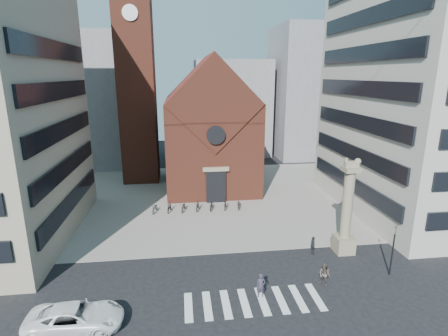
{
  "coord_description": "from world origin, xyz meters",
  "views": [
    {
      "loc": [
        -4.18,
        -23.75,
        15.44
      ],
      "look_at": [
        -0.14,
        8.0,
        6.81
      ],
      "focal_mm": 28.0,
      "sensor_mm": 36.0,
      "label": 1
    }
  ],
  "objects": [
    {
      "name": "zebra_crossing",
      "position": [
        0.55,
        -3.0,
        0.01
      ],
      "size": [
        10.2,
        3.2,
        0.01
      ],
      "primitive_type": null,
      "color": "white",
      "rests_on": "ground"
    },
    {
      "name": "bg_block_right",
      "position": [
        22.0,
        42.0,
        12.0
      ],
      "size": [
        16.0,
        14.0,
        24.0
      ],
      "primitive_type": "cube",
      "color": "gray",
      "rests_on": "ground"
    },
    {
      "name": "bg_block_mid",
      "position": [
        6.0,
        45.0,
        9.0
      ],
      "size": [
        14.0,
        12.0,
        18.0
      ],
      "primitive_type": "cube",
      "color": "gray",
      "rests_on": "ground"
    },
    {
      "name": "pedestrian_1",
      "position": [
        6.21,
        -1.74,
        0.92
      ],
      "size": [
        1.1,
        1.13,
        1.84
      ],
      "primitive_type": "imported",
      "rotation": [
        0.0,
        0.0,
        -0.9
      ],
      "color": "#4C433D",
      "rests_on": "ground"
    },
    {
      "name": "building_right",
      "position": [
        24.0,
        12.0,
        16.0
      ],
      "size": [
        18.0,
        22.0,
        32.0
      ],
      "primitive_type": "cube",
      "color": "#A8A498",
      "rests_on": "ground"
    },
    {
      "name": "scooter_4",
      "position": [
        -0.81,
        14.41,
        0.56
      ],
      "size": [
        1.05,
        2.04,
        1.02
      ],
      "primitive_type": "imported",
      "rotation": [
        0.0,
        0.0,
        -0.2
      ],
      "color": "black",
      "rests_on": "piazza"
    },
    {
      "name": "scooter_6",
      "position": [
        2.45,
        14.41,
        0.56
      ],
      "size": [
        1.05,
        2.04,
        1.02
      ],
      "primitive_type": "imported",
      "rotation": [
        0.0,
        0.0,
        -0.2
      ],
      "color": "black",
      "rests_on": "piazza"
    },
    {
      "name": "ground",
      "position": [
        0.0,
        0.0,
        0.0
      ],
      "size": [
        120.0,
        120.0,
        0.0
      ],
      "primitive_type": "plane",
      "color": "black",
      "rests_on": "ground"
    },
    {
      "name": "scooter_5",
      "position": [
        0.82,
        14.41,
        0.62
      ],
      "size": [
        0.9,
        1.95,
        1.13
      ],
      "primitive_type": "imported",
      "rotation": [
        0.0,
        0.0,
        -0.2
      ],
      "color": "black",
      "rests_on": "piazza"
    },
    {
      "name": "scooter_3",
      "position": [
        -2.44,
        14.41,
        0.62
      ],
      "size": [
        0.9,
        1.95,
        1.13
      ],
      "primitive_type": "imported",
      "rotation": [
        0.0,
        0.0,
        -0.2
      ],
      "color": "black",
      "rests_on": "piazza"
    },
    {
      "name": "scooter_0",
      "position": [
        -7.32,
        14.41,
        0.56
      ],
      "size": [
        1.05,
        2.04,
        1.02
      ],
      "primitive_type": "imported",
      "rotation": [
        0.0,
        0.0,
        -0.2
      ],
      "color": "black",
      "rests_on": "piazza"
    },
    {
      "name": "pedestrian_2",
      "position": [
        7.11,
        2.94,
        0.84
      ],
      "size": [
        0.56,
        1.03,
        1.67
      ],
      "primitive_type": "imported",
      "rotation": [
        0.0,
        0.0,
        1.41
      ],
      "color": "#26272E",
      "rests_on": "ground"
    },
    {
      "name": "lion_column",
      "position": [
        10.01,
        3.0,
        3.46
      ],
      "size": [
        1.63,
        1.6,
        8.68
      ],
      "color": "gray",
      "rests_on": "ground"
    },
    {
      "name": "bg_block_left",
      "position": [
        -20.0,
        40.0,
        11.0
      ],
      "size": [
        16.0,
        14.0,
        22.0
      ],
      "primitive_type": "cube",
      "color": "gray",
      "rests_on": "ground"
    },
    {
      "name": "white_car",
      "position": [
        -11.02,
        -4.24,
        0.81
      ],
      "size": [
        5.86,
        2.73,
        1.62
      ],
      "primitive_type": "imported",
      "rotation": [
        0.0,
        0.0,
        1.58
      ],
      "color": "white",
      "rests_on": "ground"
    },
    {
      "name": "piazza",
      "position": [
        0.0,
        19.0,
        0.03
      ],
      "size": [
        46.0,
        30.0,
        0.05
      ],
      "primitive_type": "cube",
      "color": "gray",
      "rests_on": "ground"
    },
    {
      "name": "scooter_2",
      "position": [
        -4.07,
        14.41,
        0.56
      ],
      "size": [
        1.05,
        2.04,
        1.02
      ],
      "primitive_type": "imported",
      "rotation": [
        0.0,
        0.0,
        -0.2
      ],
      "color": "black",
      "rests_on": "piazza"
    },
    {
      "name": "traffic_light",
      "position": [
        12.0,
        -1.0,
        2.29
      ],
      "size": [
        0.13,
        0.16,
        4.3
      ],
      "color": "black",
      "rests_on": "ground"
    },
    {
      "name": "pedestrian_0",
      "position": [
        1.19,
        -2.45,
        0.89
      ],
      "size": [
        0.66,
        0.44,
        1.79
      ],
      "primitive_type": "imported",
      "rotation": [
        0.0,
        0.0,
        -0.02
      ],
      "color": "#322B3C",
      "rests_on": "ground"
    },
    {
      "name": "campanile",
      "position": [
        -10.0,
        28.0,
        15.74
      ],
      "size": [
        5.5,
        5.5,
        31.2
      ],
      "color": "brown",
      "rests_on": "ground"
    },
    {
      "name": "scooter_1",
      "position": [
        -5.69,
        14.41,
        0.62
      ],
      "size": [
        0.9,
        1.95,
        1.13
      ],
      "primitive_type": "imported",
      "rotation": [
        0.0,
        0.0,
        -0.2
      ],
      "color": "black",
      "rests_on": "piazza"
    },
    {
      "name": "church",
      "position": [
        0.0,
        25.04,
        7.98
      ],
      "size": [
        12.0,
        16.65,
        18.0
      ],
      "color": "brown",
      "rests_on": "ground"
    }
  ]
}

